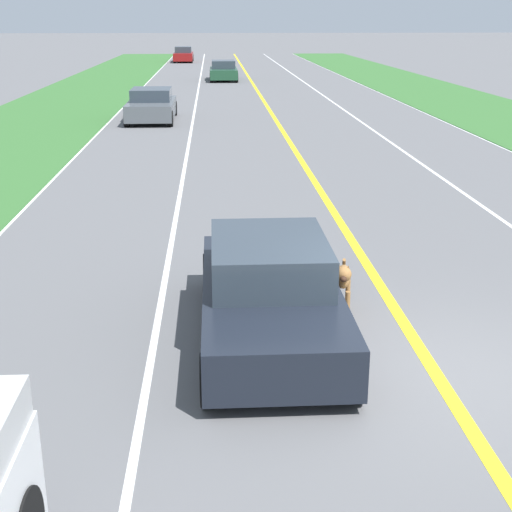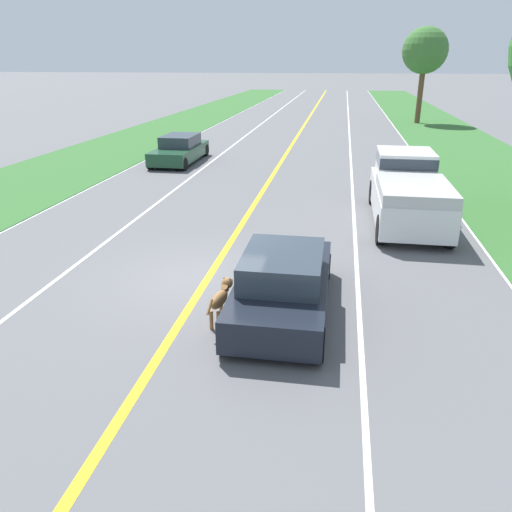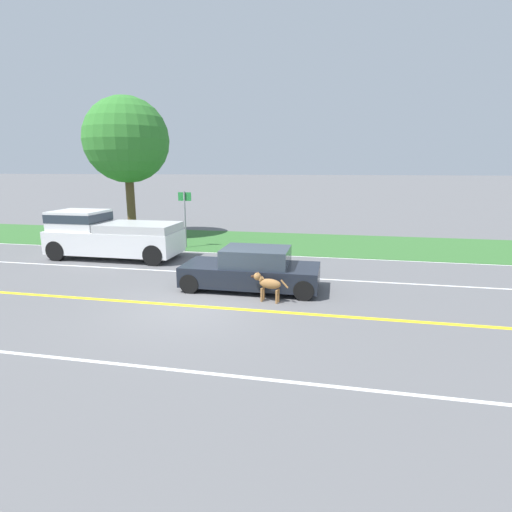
% 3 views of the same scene
% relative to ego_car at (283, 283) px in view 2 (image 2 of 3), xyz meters
% --- Properties ---
extents(ground_plane, '(400.00, 400.00, 0.00)m').
position_rel_ego_car_xyz_m(ground_plane, '(-1.94, 1.25, -0.62)').
color(ground_plane, '#5B5B5E').
extents(centre_divider_line, '(0.18, 160.00, 0.01)m').
position_rel_ego_car_xyz_m(centre_divider_line, '(-1.94, 1.25, -0.61)').
color(centre_divider_line, yellow).
rests_on(centre_divider_line, ground).
extents(lane_dash_same_dir, '(0.10, 160.00, 0.01)m').
position_rel_ego_car_xyz_m(lane_dash_same_dir, '(1.56, 1.25, -0.61)').
color(lane_dash_same_dir, white).
rests_on(lane_dash_same_dir, ground).
extents(lane_dash_oncoming, '(0.10, 160.00, 0.01)m').
position_rel_ego_car_xyz_m(lane_dash_oncoming, '(-5.44, 1.25, -0.61)').
color(lane_dash_oncoming, white).
rests_on(lane_dash_oncoming, ground).
extents(ego_car, '(1.83, 4.29, 1.33)m').
position_rel_ego_car_xyz_m(ego_car, '(0.00, 0.00, 0.00)').
color(ego_car, black).
rests_on(ego_car, ground).
extents(dog, '(0.37, 1.14, 0.85)m').
position_rel_ego_car_xyz_m(dog, '(-1.13, -0.69, -0.08)').
color(dog, olive).
rests_on(dog, ground).
extents(pickup_truck, '(2.08, 5.51, 2.00)m').
position_rel_ego_car_xyz_m(pickup_truck, '(3.16, 6.88, 0.40)').
color(pickup_truck, silver).
rests_on(pickup_truck, ground).
extents(oncoming_car, '(1.85, 4.73, 1.32)m').
position_rel_ego_car_xyz_m(oncoming_car, '(-6.99, 15.21, -0.00)').
color(oncoming_car, '#1E472D').
rests_on(oncoming_car, ground).
extents(roadside_tree_right_far, '(3.51, 3.51, 7.28)m').
position_rel_ego_car_xyz_m(roadside_tree_right_far, '(7.06, 34.43, 4.85)').
color(roadside_tree_right_far, brown).
rests_on(roadside_tree_right_far, ground).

